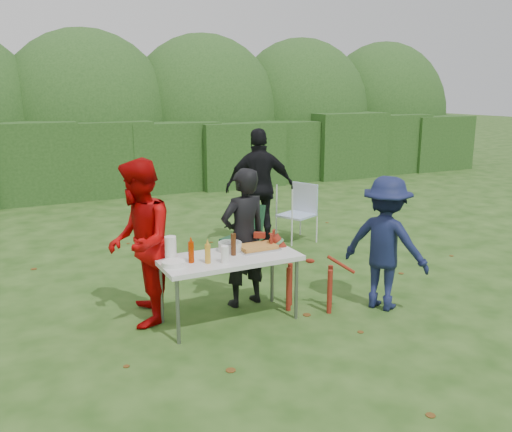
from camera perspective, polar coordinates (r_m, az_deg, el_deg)
name	(u,v)px	position (r m, az deg, el deg)	size (l,w,h in m)	color
ground	(253,319)	(6.10, -0.32, -10.84)	(80.00, 80.00, 0.00)	#1E4211
hedge_row	(103,160)	(13.32, -15.83, 5.73)	(22.00, 1.40, 1.70)	#23471C
shrub_backdrop	(88,124)	(14.82, -17.23, 9.28)	(20.00, 2.60, 3.20)	#3D6628
folding_table	(229,261)	(5.84, -2.87, -4.76)	(1.50, 0.70, 0.74)	silver
person_cook	(244,238)	(6.25, -1.31, -2.30)	(0.59, 0.39, 1.63)	black
person_red_jacket	(139,243)	(5.89, -12.17, -2.76)	(0.87, 0.68, 1.79)	#AD0505
person_black_puffy	(260,187)	(8.71, 0.40, 3.05)	(1.10, 0.46, 1.88)	black
child	(386,243)	(6.35, 13.49, -2.81)	(1.00, 0.57, 1.54)	#141A40
dog	(310,273)	(6.24, 5.68, -5.95)	(0.93, 0.37, 0.88)	maroon
camping_chair	(242,235)	(7.75, -1.50, -2.05)	(0.55, 0.55, 0.88)	#1A4028
lawn_chair	(296,213)	(9.03, 4.28, 0.36)	(0.56, 0.56, 0.95)	#5D89CC
food_tray	(258,249)	(6.04, 0.17, -3.47)	(0.45, 0.30, 0.02)	#B7B7BA
focaccia_bread	(258,246)	(6.03, 0.17, -3.22)	(0.40, 0.26, 0.04)	#CD8738
mustard_bottle	(208,254)	(5.58, -5.10, -3.99)	(0.06, 0.06, 0.20)	gold
ketchup_bottle	(191,252)	(5.62, -6.84, -3.81)	(0.06, 0.06, 0.22)	#9F2600
beer_bottle	(233,244)	(5.82, -2.39, -3.01)	(0.06, 0.06, 0.24)	#47230F
paper_towel_roll	(171,249)	(5.70, -8.98, -3.41)	(0.12, 0.12, 0.26)	white
cup_stack	(225,254)	(5.58, -3.28, -4.06)	(0.08, 0.08, 0.18)	white
pasta_bowl	(230,247)	(5.99, -2.75, -3.23)	(0.26, 0.26, 0.10)	silver
plate_stack	(174,263)	(5.57, -8.68, -4.95)	(0.24, 0.24, 0.05)	white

